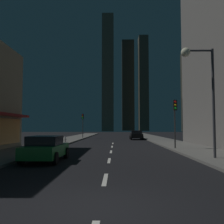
% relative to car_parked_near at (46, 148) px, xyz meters
% --- Properties ---
extents(ground_plane, '(78.00, 136.00, 0.10)m').
position_rel_car_parked_near_xyz_m(ground_plane, '(3.60, 23.99, -0.79)').
color(ground_plane, black).
extents(sidewalk_right, '(4.00, 76.00, 0.15)m').
position_rel_car_parked_near_xyz_m(sidewalk_right, '(10.60, 23.99, -0.67)').
color(sidewalk_right, '#605E59').
rests_on(sidewalk_right, ground).
extents(sidewalk_left, '(4.00, 76.00, 0.15)m').
position_rel_car_parked_near_xyz_m(sidewalk_left, '(-3.40, 23.99, -0.67)').
color(sidewalk_left, '#605E59').
rests_on(sidewalk_left, ground).
extents(lane_marking_center, '(0.16, 28.20, 0.01)m').
position_rel_car_parked_near_xyz_m(lane_marking_center, '(3.60, 2.99, -0.73)').
color(lane_marking_center, silver).
rests_on(lane_marking_center, ground).
extents(skyscraper_distant_tall, '(5.74, 5.91, 58.91)m').
position_rel_car_parked_near_xyz_m(skyscraper_distant_tall, '(-0.14, 108.65, 28.71)').
color(skyscraper_distant_tall, '#5F5A47').
rests_on(skyscraper_distant_tall, ground).
extents(skyscraper_distant_mid, '(7.38, 6.35, 55.42)m').
position_rel_car_parked_near_xyz_m(skyscraper_distant_mid, '(11.31, 136.92, 26.97)').
color(skyscraper_distant_mid, '#302E24').
rests_on(skyscraper_distant_mid, ground).
extents(skyscraper_distant_short, '(5.42, 8.05, 55.45)m').
position_rel_car_parked_near_xyz_m(skyscraper_distant_short, '(19.99, 130.24, 26.98)').
color(skyscraper_distant_short, '#4E4A3B').
rests_on(skyscraper_distant_short, ground).
extents(skyscraper_distant_slender, '(6.89, 8.81, 38.39)m').
position_rel_car_parked_near_xyz_m(skyscraper_distant_slender, '(39.72, 104.70, 18.46)').
color(skyscraper_distant_slender, '#3D3A2D').
rests_on(skyscraper_distant_slender, ground).
extents(car_parked_near, '(1.98, 4.24, 1.45)m').
position_rel_car_parked_near_xyz_m(car_parked_near, '(0.00, 0.00, 0.00)').
color(car_parked_near, '#1E722D').
rests_on(car_parked_near, ground).
extents(car_parked_far, '(1.98, 4.24, 1.45)m').
position_rel_car_parked_near_xyz_m(car_parked_far, '(7.20, 25.44, 0.00)').
color(car_parked_far, black).
rests_on(car_parked_far, ground).
extents(fire_hydrant_far_left, '(0.42, 0.30, 0.65)m').
position_rel_car_parked_near_xyz_m(fire_hydrant_far_left, '(-2.30, 16.37, -0.29)').
color(fire_hydrant_far_left, '#B2B2B2').
rests_on(fire_hydrant_far_left, sidewalk_left).
extents(traffic_light_near_right, '(0.32, 0.48, 4.20)m').
position_rel_car_parked_near_xyz_m(traffic_light_near_right, '(9.10, 7.33, 2.45)').
color(traffic_light_near_right, '#2D2D2D').
rests_on(traffic_light_near_right, sidewalk_right).
extents(traffic_light_far_left, '(0.32, 0.48, 4.20)m').
position_rel_car_parked_near_xyz_m(traffic_light_far_left, '(-1.90, 29.58, 2.45)').
color(traffic_light_far_left, '#2D2D2D').
rests_on(traffic_light_far_left, sidewalk_left).
extents(street_lamp_right, '(1.96, 0.56, 6.58)m').
position_rel_car_parked_near_xyz_m(street_lamp_right, '(8.98, 0.61, 4.33)').
color(street_lamp_right, '#38383D').
rests_on(street_lamp_right, sidewalk_right).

